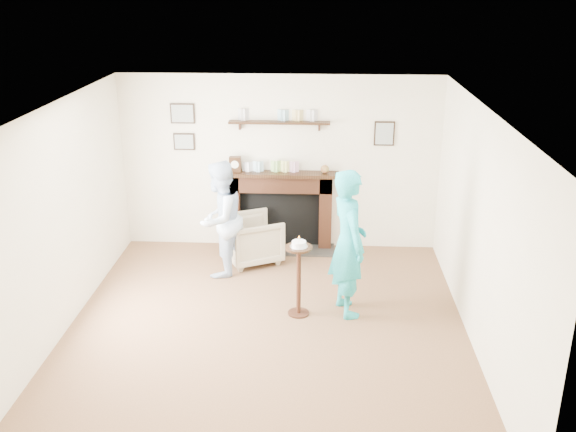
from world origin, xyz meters
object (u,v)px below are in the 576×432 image
object	(u,v)px
woman	(346,311)
pedestal_table	(299,267)
man	(222,273)
armchair	(253,260)

from	to	relation	value
woman	pedestal_table	distance (m)	0.83
man	woman	xyz separation A→B (m)	(1.63, -0.96, 0.00)
armchair	pedestal_table	size ratio (longest dim) A/B	0.73
armchair	man	xyz separation A→B (m)	(-0.38, -0.42, 0.00)
woman	pedestal_table	world-z (taller)	pedestal_table
armchair	woman	distance (m)	1.86
man	woman	size ratio (longest dim) A/B	0.88
man	woman	bearing A→B (deg)	84.31
armchair	pedestal_table	distance (m)	1.74
man	pedestal_table	world-z (taller)	pedestal_table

